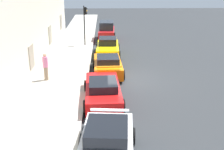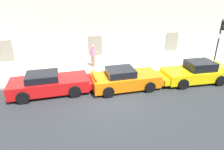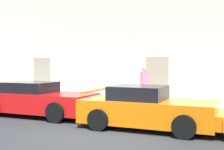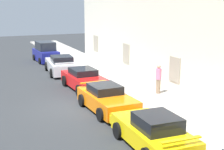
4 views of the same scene
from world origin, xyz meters
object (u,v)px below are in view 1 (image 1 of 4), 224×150
(pedestrian_admiring, at_px, (46,66))
(sportscar_yellow_flank, at_px, (103,90))
(hatchback_distant, at_px, (107,32))
(sportscar_white_middle, at_px, (108,65))
(traffic_light, at_px, (85,19))
(sportscar_tail_end, at_px, (108,48))

(pedestrian_admiring, bearing_deg, sportscar_yellow_flank, -128.99)
(hatchback_distant, xyz_separation_m, pedestrian_admiring, (-11.97, 3.96, 0.18))
(sportscar_yellow_flank, xyz_separation_m, sportscar_white_middle, (4.57, -0.32, -0.01))
(sportscar_yellow_flank, relative_size, traffic_light, 1.38)
(sportscar_yellow_flank, relative_size, sportscar_tail_end, 1.08)
(sportscar_tail_end, relative_size, traffic_light, 1.28)
(pedestrian_admiring, bearing_deg, hatchback_distant, -18.31)
(sportscar_white_middle, distance_m, hatchback_distant, 10.32)
(sportscar_yellow_flank, height_order, sportscar_tail_end, sportscar_tail_end)
(sportscar_yellow_flank, height_order, pedestrian_admiring, pedestrian_admiring)
(sportscar_white_middle, relative_size, traffic_light, 1.27)
(sportscar_yellow_flank, height_order, traffic_light, traffic_light)
(sportscar_tail_end, distance_m, pedestrian_admiring, 7.38)
(sportscar_tail_end, relative_size, hatchback_distant, 1.19)
(sportscar_tail_end, xyz_separation_m, traffic_light, (3.28, 2.04, 1.99))
(traffic_light, bearing_deg, hatchback_distant, -38.72)
(sportscar_white_middle, height_order, sportscar_tail_end, sportscar_tail_end)
(sportscar_white_middle, height_order, hatchback_distant, hatchback_distant)
(sportscar_yellow_flank, distance_m, pedestrian_admiring, 4.66)
(sportscar_tail_end, xyz_separation_m, pedestrian_admiring, (-6.19, 4.00, 0.43))
(sportscar_tail_end, distance_m, traffic_light, 4.35)
(pedestrian_admiring, bearing_deg, traffic_light, -11.66)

